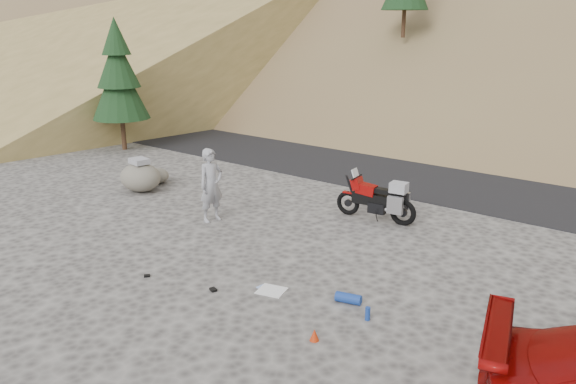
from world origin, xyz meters
name	(u,v)px	position (x,y,z in m)	size (l,w,h in m)	color
ground	(260,252)	(0.00, 0.00, 0.00)	(140.00, 140.00, 0.00)	#413E3C
road	(433,170)	(0.00, 9.00, 0.00)	(120.00, 7.00, 0.05)	black
conifer_verge	(118,75)	(-11.00, 4.50, 2.89)	(2.20, 2.20, 5.04)	#322112
motorcycle	(379,200)	(1.02, 3.43, 0.55)	(2.16, 0.77, 1.28)	black
man	(213,220)	(-2.29, 0.81, 0.00)	(0.68, 0.45, 1.87)	#96969B
boulder	(140,177)	(-5.83, 1.32, 0.44)	(1.61, 1.50, 1.02)	#59544C
small_rock	(157,176)	(-6.16, 2.19, 0.24)	(1.00, 0.96, 0.47)	#59544C
gear_white_cloth	(272,291)	(1.40, -1.26, 0.01)	(0.50, 0.45, 0.02)	white
gear_blue_mat	(348,298)	(2.78, -0.77, 0.09)	(0.19, 0.19, 0.47)	navy
gear_bottle	(368,314)	(3.36, -1.07, 0.12)	(0.09, 0.09, 0.24)	navy
gear_funnel	(314,335)	(3.02, -2.15, 0.10)	(0.15, 0.15, 0.20)	#BD2E0C
gear_glove_a	(213,290)	(0.52, -1.93, 0.02)	(0.15, 0.11, 0.04)	black
gear_glove_b	(147,276)	(-0.94, -2.32, 0.02)	(0.12, 0.09, 0.04)	black
gear_blue_cloth	(265,288)	(1.22, -1.26, 0.01)	(0.28, 0.20, 0.01)	#93ADE3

